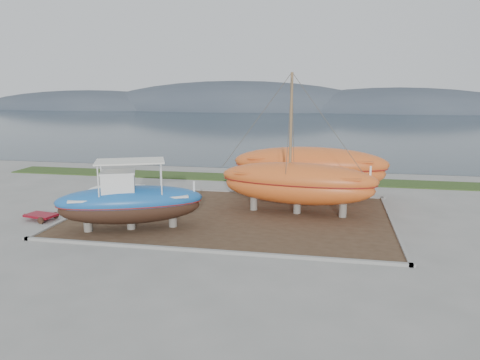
% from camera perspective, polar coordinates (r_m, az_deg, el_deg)
% --- Properties ---
extents(ground, '(140.00, 140.00, 0.00)m').
position_cam_1_polar(ground, '(23.77, -3.08, -7.07)').
color(ground, gray).
rests_on(ground, ground).
extents(dirt_patch, '(18.00, 12.00, 0.06)m').
position_cam_1_polar(dirt_patch, '(27.49, -1.05, -4.42)').
color(dirt_patch, '#422D1E').
rests_on(dirt_patch, ground).
extents(curb_frame, '(18.60, 12.60, 0.15)m').
position_cam_1_polar(curb_frame, '(27.47, -1.05, -4.33)').
color(curb_frame, gray).
rests_on(curb_frame, ground).
extents(grass_strip, '(44.00, 3.00, 0.08)m').
position_cam_1_polar(grass_strip, '(38.50, 2.54, 0.20)').
color(grass_strip, '#284219').
rests_on(grass_strip, ground).
extents(sea, '(260.00, 100.00, 0.04)m').
position_cam_1_polar(sea, '(92.32, 7.63, 6.67)').
color(sea, '#1C2C38').
rests_on(sea, ground).
extents(mountain_ridge, '(200.00, 36.00, 20.00)m').
position_cam_1_polar(mountain_ridge, '(147.14, 8.98, 8.38)').
color(mountain_ridge, '#333D49').
rests_on(mountain_ridge, ground).
extents(blue_caique, '(7.96, 5.08, 3.67)m').
position_cam_1_polar(blue_caique, '(25.19, -13.29, -1.82)').
color(blue_caique, '#1C60B1').
rests_on(blue_caique, dirt_patch).
extents(white_dinghy, '(4.29, 2.73, 1.21)m').
position_cam_1_polar(white_dinghy, '(31.30, -14.41, -1.62)').
color(white_dinghy, white).
rests_on(white_dinghy, dirt_patch).
extents(orange_sailboat, '(9.54, 3.76, 8.23)m').
position_cam_1_polar(orange_sailboat, '(27.39, 7.15, 4.29)').
color(orange_sailboat, '#D75B21').
rests_on(orange_sailboat, dirt_patch).
extents(orange_bare_hull, '(10.34, 3.27, 3.37)m').
position_cam_1_polar(orange_bare_hull, '(31.74, 8.47, 0.80)').
color(orange_bare_hull, '#D75B21').
rests_on(orange_bare_hull, dirt_patch).
extents(red_trailer, '(2.70, 1.69, 0.36)m').
position_cam_1_polar(red_trailer, '(29.04, -23.08, -4.19)').
color(red_trailer, maroon).
rests_on(red_trailer, ground).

